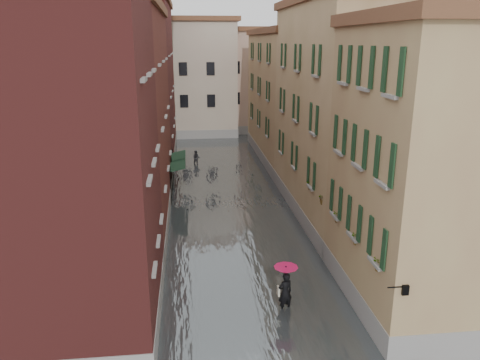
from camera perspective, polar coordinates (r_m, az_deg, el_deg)
ground at (r=22.18m, az=1.28°, el=-12.88°), size 120.00×120.00×0.00m
floodwater at (r=34.01m, az=-1.62°, el=-1.95°), size 10.00×60.00×0.20m
building_left_near at (r=18.23m, az=-20.06°, el=1.56°), size 6.00×8.00×13.00m
building_left_mid at (r=28.85m, az=-15.11°, el=6.72°), size 6.00×14.00×12.50m
building_left_far at (r=43.53m, az=-12.35°, el=11.06°), size 6.00×16.00×14.00m
building_right_near at (r=20.32m, az=22.16°, el=0.62°), size 6.00×8.00×11.50m
building_right_mid at (r=30.06m, az=12.49°, el=7.76°), size 6.00×14.00×13.00m
building_right_far at (r=44.50m, az=6.26°, el=9.83°), size 6.00×16.00×11.50m
building_end_cream at (r=57.31m, az=-6.88°, el=12.06°), size 12.00×9.00×13.00m
building_end_pink at (r=59.96m, az=1.96°, el=11.88°), size 10.00×9.00×12.00m
awning_near at (r=33.21m, az=-7.66°, el=1.70°), size 1.09×2.82×2.80m
awning_far at (r=35.68m, az=-7.58°, el=2.75°), size 1.09×3.05×2.80m
wall_lantern at (r=16.83m, az=19.38°, el=-12.44°), size 0.71×0.22×0.35m
window_planters at (r=21.90m, az=11.99°, el=-3.54°), size 0.59×10.60×0.84m
pedestrian_main at (r=19.86m, az=5.55°, el=-12.56°), size 1.01×1.01×2.06m
pedestrian_far at (r=42.56m, az=-5.34°, el=2.65°), size 0.73×0.58×1.43m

